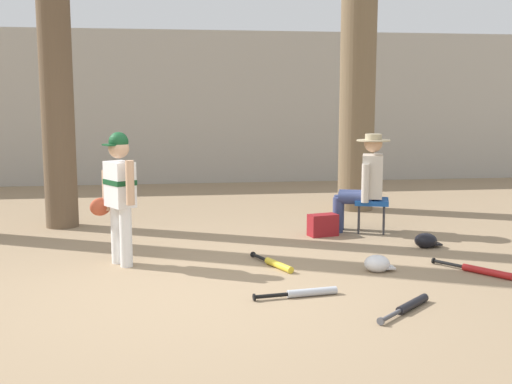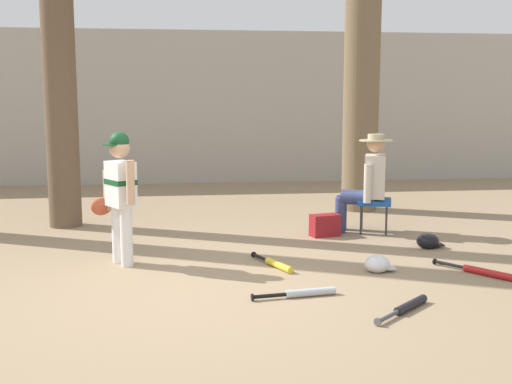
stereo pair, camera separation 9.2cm
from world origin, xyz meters
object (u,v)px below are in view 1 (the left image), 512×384
object	(u,v)px
tree_behind_spectator	(358,70)
folding_stool	(372,203)
tree_near_player	(54,30)
handbag_beside_stool	(323,225)
bat_yellow_trainer	(276,264)
bat_red_barrel	(481,270)
bat_aluminum_silver	(306,293)
batting_helmet_white	(377,264)
young_ballplayer	(118,190)
bat_black_composite	(409,306)
seated_spectator	(364,180)
batting_helmet_black	(426,241)

from	to	relation	value
tree_behind_spectator	folding_stool	distance (m)	2.34
tree_near_player	handbag_beside_stool	bearing A→B (deg)	-17.61
bat_yellow_trainer	bat_red_barrel	bearing A→B (deg)	-14.88
bat_aluminum_silver	bat_yellow_trainer	size ratio (longest dim) A/B	1.06
bat_yellow_trainer	tree_behind_spectator	bearing A→B (deg)	60.95
bat_red_barrel	batting_helmet_white	distance (m)	0.96
young_ballplayer	bat_black_composite	distance (m)	2.95
tree_behind_spectator	bat_yellow_trainer	world-z (taller)	tree_behind_spectator
tree_behind_spectator	seated_spectator	size ratio (longest dim) A/B	4.01
tree_near_player	bat_aluminum_silver	world-z (taller)	tree_near_player
young_ballplayer	batting_helmet_white	size ratio (longest dim) A/B	4.53
tree_behind_spectator	bat_yellow_trainer	size ratio (longest dim) A/B	7.07
folding_stool	handbag_beside_stool	size ratio (longest dim) A/B	1.49
seated_spectator	bat_black_composite	distance (m)	2.99
tree_behind_spectator	young_ballplayer	distance (m)	4.43
tree_behind_spectator	bat_yellow_trainer	xyz separation A→B (m)	(-1.71, -3.08, -2.00)
bat_yellow_trainer	bat_aluminum_silver	bearing A→B (deg)	-84.46
bat_yellow_trainer	batting_helmet_white	bearing A→B (deg)	-15.97
tree_near_player	bat_red_barrel	xyz separation A→B (m)	(4.23, -2.83, -2.42)
bat_black_composite	batting_helmet_black	xyz separation A→B (m)	(0.97, 1.99, 0.04)
tree_near_player	seated_spectator	size ratio (longest dim) A/B	4.54
bat_aluminum_silver	bat_black_composite	distance (m)	0.84
tree_near_player	bat_yellow_trainer	xyz separation A→B (m)	(2.37, -2.34, -2.42)
batting_helmet_white	folding_stool	bearing A→B (deg)	73.79
tree_behind_spectator	bat_black_composite	distance (m)	4.97
bat_red_barrel	batting_helmet_white	world-z (taller)	batting_helmet_white
tree_near_player	handbag_beside_stool	xyz separation A→B (m)	(3.17, -1.01, -2.33)
seated_spectator	handbag_beside_stool	size ratio (longest dim) A/B	3.53
bat_black_composite	tree_near_player	bearing A→B (deg)	130.59
batting_helmet_black	handbag_beside_stool	bearing A→B (deg)	143.62
young_ballplayer	bat_aluminum_silver	bearing A→B (deg)	-38.22
tree_near_player	bat_yellow_trainer	world-z (taller)	tree_near_player
young_ballplayer	folding_stool	world-z (taller)	young_ballplayer
young_ballplayer	folding_stool	bearing A→B (deg)	21.59
tree_behind_spectator	batting_helmet_black	distance (m)	3.16
young_ballplayer	batting_helmet_white	world-z (taller)	young_ballplayer
folding_stool	bat_black_composite	distance (m)	2.93
bat_red_barrel	batting_helmet_black	world-z (taller)	batting_helmet_black
handbag_beside_stool	tree_behind_spectator	bearing A→B (deg)	62.34
folding_stool	bat_aluminum_silver	distance (m)	2.78
handbag_beside_stool	folding_stool	bearing A→B (deg)	11.96
tree_behind_spectator	bat_red_barrel	bearing A→B (deg)	-87.64
young_ballplayer	bat_yellow_trainer	size ratio (longest dim) A/B	1.91
young_ballplayer	batting_helmet_white	xyz separation A→B (m)	(2.43, -0.57, -0.67)
tree_behind_spectator	bat_aluminum_silver	world-z (taller)	tree_behind_spectator
handbag_beside_stool	bat_red_barrel	xyz separation A→B (m)	(1.06, -1.83, -0.10)
folding_stool	batting_helmet_black	bearing A→B (deg)	-68.16
bat_yellow_trainer	batting_helmet_black	distance (m)	1.88
bat_red_barrel	bat_yellow_trainer	bearing A→B (deg)	165.12
bat_red_barrel	bat_black_composite	size ratio (longest dim) A/B	1.19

